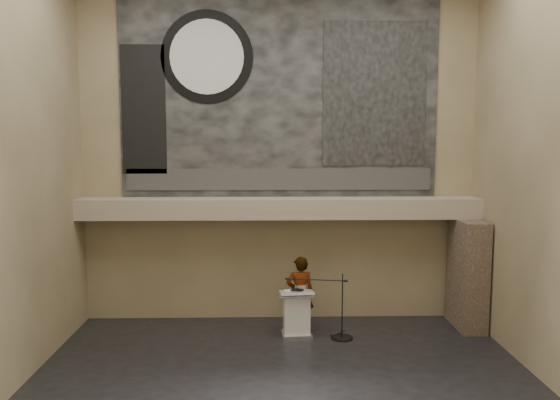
{
  "coord_description": "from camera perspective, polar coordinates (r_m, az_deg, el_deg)",
  "views": [
    {
      "loc": [
        -0.32,
        -9.95,
        4.67
      ],
      "look_at": [
        0.0,
        3.2,
        3.2
      ],
      "focal_mm": 35.0,
      "sensor_mm": 36.0,
      "label": 1
    }
  ],
  "objects": [
    {
      "name": "binder",
      "position": [
        13.08,
        1.81,
        -9.39
      ],
      "size": [
        0.33,
        0.3,
        0.04
      ],
      "primitive_type": "cube",
      "rotation": [
        0.0,
        0.0,
        -0.38
      ],
      "color": "black",
      "rests_on": "lectern"
    },
    {
      "name": "banner_clock_face",
      "position": [
        14.09,
        -7.66,
        14.61
      ],
      "size": [
        1.84,
        0.02,
        1.84
      ],
      "primitive_type": "cylinder",
      "rotation": [
        1.57,
        0.0,
        0.0
      ],
      "color": "silver",
      "rests_on": "banner"
    },
    {
      "name": "wall_back",
      "position": [
        13.96,
        -0.08,
        4.65
      ],
      "size": [
        10.0,
        0.02,
        8.5
      ],
      "primitive_type": "cube",
      "color": "#7B6D4E",
      "rests_on": "floor"
    },
    {
      "name": "wall_front",
      "position": [
        5.97,
        1.69,
        2.32
      ],
      "size": [
        10.0,
        0.02,
        8.5
      ],
      "primitive_type": "cube",
      "color": "#7B6D4E",
      "rests_on": "floor"
    },
    {
      "name": "stone_pier",
      "position": [
        14.4,
        19.0,
        -7.31
      ],
      "size": [
        0.6,
        1.4,
        2.7
      ],
      "primitive_type": "cube",
      "color": "#46362B",
      "rests_on": "floor"
    },
    {
      "name": "wall_left",
      "position": [
        11.0,
        -26.61,
        3.51
      ],
      "size": [
        0.02,
        8.0,
        8.5
      ],
      "primitive_type": "cube",
      "color": "#7B6D4E",
      "rests_on": "floor"
    },
    {
      "name": "banner_text_strip",
      "position": [
        13.92,
        -0.07,
        2.18
      ],
      "size": [
        7.76,
        0.02,
        0.55
      ],
      "primitive_type": "cube",
      "color": "#2E2E2E",
      "rests_on": "banner"
    },
    {
      "name": "papers",
      "position": [
        13.05,
        0.95,
        -9.49
      ],
      "size": [
        0.27,
        0.32,
        0.0
      ],
      "primitive_type": "cube",
      "rotation": [
        0.0,
        0.0,
        0.29
      ],
      "color": "white",
      "rests_on": "lectern"
    },
    {
      "name": "mic_stand",
      "position": [
        13.27,
        6.26,
        -13.19
      ],
      "size": [
        1.6,
        0.52,
        1.55
      ],
      "rotation": [
        0.0,
        0.0,
        -0.15
      ],
      "color": "black",
      "rests_on": "floor"
    },
    {
      "name": "sprinkler_right",
      "position": [
        13.83,
        7.86,
        -2.0
      ],
      "size": [
        0.04,
        0.04,
        0.06
      ],
      "primitive_type": "cylinder",
      "color": "#B2893D",
      "rests_on": "soffit"
    },
    {
      "name": "floor",
      "position": [
        11.0,
        0.43,
        -18.75
      ],
      "size": [
        10.0,
        10.0,
        0.0
      ],
      "primitive_type": "plane",
      "color": "black",
      "rests_on": "ground"
    },
    {
      "name": "soffit",
      "position": [
        13.66,
        -0.04,
        -0.86
      ],
      "size": [
        10.0,
        0.8,
        0.5
      ],
      "primitive_type": "cube",
      "color": "gray",
      "rests_on": "wall_back"
    },
    {
      "name": "banner_building_print",
      "position": [
        14.19,
        9.84,
        10.85
      ],
      "size": [
        2.6,
        0.02,
        3.6
      ],
      "primitive_type": "cube",
      "color": "black",
      "rests_on": "banner"
    },
    {
      "name": "banner_clock_rim",
      "position": [
        14.11,
        -7.65,
        14.6
      ],
      "size": [
        2.3,
        0.02,
        2.3
      ],
      "primitive_type": "cylinder",
      "rotation": [
        1.57,
        0.0,
        0.0
      ],
      "color": "black",
      "rests_on": "banner"
    },
    {
      "name": "lectern",
      "position": [
        13.23,
        1.72,
        -11.76
      ],
      "size": [
        0.82,
        0.61,
        1.14
      ],
      "rotation": [
        0.0,
        0.0,
        0.08
      ],
      "color": "silver",
      "rests_on": "floor"
    },
    {
      "name": "speaker_person",
      "position": [
        13.43,
        2.11,
        -9.8
      ],
      "size": [
        0.72,
        0.51,
        1.86
      ],
      "primitive_type": "imported",
      "rotation": [
        0.0,
        0.0,
        3.23
      ],
      "color": "white",
      "rests_on": "floor"
    },
    {
      "name": "banner",
      "position": [
        13.96,
        -0.08,
        10.61
      ],
      "size": [
        8.0,
        0.05,
        5.0
      ],
      "primitive_type": "cube",
      "color": "black",
      "rests_on": "wall_back"
    },
    {
      "name": "wall_right",
      "position": [
        11.29,
        26.77,
        3.56
      ],
      "size": [
        0.02,
        8.0,
        8.5
      ],
      "primitive_type": "cube",
      "color": "#7B6D4E",
      "rests_on": "floor"
    },
    {
      "name": "banner_brick_print",
      "position": [
        14.24,
        -14.07,
        9.13
      ],
      "size": [
        1.1,
        0.02,
        3.2
      ],
      "primitive_type": "cube",
      "color": "black",
      "rests_on": "banner"
    },
    {
      "name": "sprinkler_left",
      "position": [
        13.71,
        -6.74,
        -2.06
      ],
      "size": [
        0.04,
        0.04,
        0.06
      ],
      "primitive_type": "cylinder",
      "color": "#B2893D",
      "rests_on": "soffit"
    }
  ]
}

